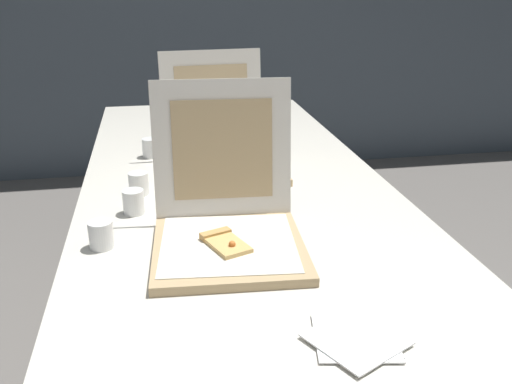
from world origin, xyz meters
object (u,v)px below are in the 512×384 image
object	(u,v)px
pizza_box_middle	(222,154)
cup_white_near_center	(134,202)
cup_white_far	(151,148)
cup_white_near_left	(101,235)
cup_white_mid	(139,184)
napkin_pile	(358,339)
table	(239,202)
pizza_box_front	(227,225)

from	to	relation	value
pizza_box_middle	cup_white_near_center	distance (m)	0.43
cup_white_far	cup_white_near_left	bearing A→B (deg)	-99.79
cup_white_far	cup_white_mid	size ratio (longest dim) A/B	1.00
cup_white_near_left	napkin_pile	bearing A→B (deg)	-44.19
cup_white_near_left	cup_white_mid	distance (m)	0.35
table	pizza_box_front	distance (m)	0.39
pizza_box_front	cup_white_mid	xyz separation A→B (m)	(-0.21, 0.38, -0.02)
pizza_box_front	table	bearing A→B (deg)	81.01
table	pizza_box_middle	xyz separation A→B (m)	(-0.03, 0.20, 0.10)
table	pizza_box_front	world-z (taller)	pizza_box_front
pizza_box_front	cup_white_near_center	distance (m)	0.33
cup_white_near_center	napkin_pile	bearing A→B (deg)	-58.53
pizza_box_middle	cup_white_mid	bearing A→B (deg)	-150.45
pizza_box_front	napkin_pile	bearing A→B (deg)	-63.45
cup_white_near_left	cup_white_far	xyz separation A→B (m)	(0.12, 0.70, 0.00)
table	cup_white_near_center	xyz separation A→B (m)	(-0.31, -0.13, 0.07)
cup_white_far	napkin_pile	size ratio (longest dim) A/B	0.34
pizza_box_middle	cup_white_mid	xyz separation A→B (m)	(-0.27, -0.18, -0.02)
pizza_box_middle	cup_white_mid	world-z (taller)	pizza_box_middle
pizza_box_front	cup_white_far	size ratio (longest dim) A/B	6.22
cup_white_far	cup_white_near_center	xyz separation A→B (m)	(-0.05, -0.50, 0.00)
table	pizza_box_front	bearing A→B (deg)	-102.65
napkin_pile	cup_white_near_left	bearing A→B (deg)	135.81
table	cup_white_mid	bearing A→B (deg)	177.54
pizza_box_middle	cup_white_near_center	world-z (taller)	pizza_box_middle
cup_white_mid	napkin_pile	bearing A→B (deg)	-63.98
cup_white_near_center	cup_white_near_left	bearing A→B (deg)	-110.12
cup_white_near_left	cup_white_far	size ratio (longest dim) A/B	1.00
pizza_box_front	pizza_box_middle	world-z (taller)	same
cup_white_far	cup_white_near_center	distance (m)	0.51
table	napkin_pile	distance (m)	0.79
cup_white_mid	napkin_pile	world-z (taller)	cup_white_mid
cup_white_near_center	napkin_pile	distance (m)	0.77
cup_white_near_left	table	bearing A→B (deg)	40.63
pizza_box_front	cup_white_near_left	bearing A→B (deg)	175.59
pizza_box_middle	pizza_box_front	bearing A→B (deg)	-100.47
cup_white_near_center	napkin_pile	world-z (taller)	cup_white_near_center
pizza_box_middle	cup_white_near_center	xyz separation A→B (m)	(-0.28, -0.33, -0.02)
pizza_box_middle	cup_white_far	size ratio (longest dim) A/B	6.21
cup_white_mid	cup_white_near_center	distance (m)	0.14
pizza_box_middle	cup_white_near_center	size ratio (longest dim) A/B	6.21
table	cup_white_far	world-z (taller)	cup_white_far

